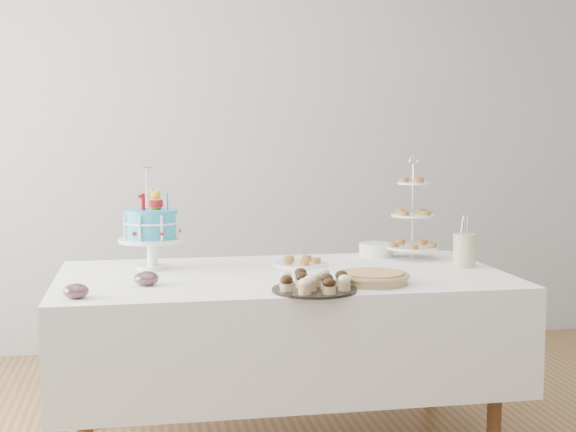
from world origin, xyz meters
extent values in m
cube|color=#9C9FA1|center=(0.00, 2.00, 1.35)|extent=(5.00, 0.04, 2.70)
cube|color=#9C9FA1|center=(0.00, -2.00, 1.35)|extent=(5.00, 0.04, 2.70)
cube|color=white|center=(0.00, 0.30, 0.55)|extent=(1.92, 1.02, 0.45)
cylinder|color=brown|center=(-0.82, -0.07, 0.34)|extent=(0.06, 0.06, 0.67)
cylinder|color=brown|center=(0.82, -0.07, 0.34)|extent=(0.06, 0.06, 0.67)
cylinder|color=brown|center=(-0.82, 0.67, 0.34)|extent=(0.06, 0.06, 0.67)
cylinder|color=brown|center=(0.82, 0.67, 0.34)|extent=(0.06, 0.06, 0.67)
cylinder|color=#2C9BC0|center=(-0.55, 0.52, 0.97)|extent=(0.23, 0.23, 0.13)
torus|color=white|center=(-0.55, 0.52, 0.98)|extent=(0.25, 0.25, 0.01)
cube|color=#AE1219|center=(-0.59, 0.49, 1.07)|extent=(0.02, 0.02, 0.07)
cylinder|color=blue|center=(-0.48, 0.51, 1.07)|extent=(0.01, 0.01, 0.07)
cylinder|color=silver|center=(-0.57, 0.55, 1.13)|extent=(0.00, 0.00, 0.18)
cylinder|color=#F3A943|center=(-0.57, 0.55, 1.22)|extent=(0.05, 0.05, 0.01)
cylinder|color=black|center=(0.05, -0.10, 0.78)|extent=(0.33, 0.33, 0.01)
ellipsoid|color=black|center=(-0.01, -0.10, 0.82)|extent=(0.05, 0.05, 0.04)
ellipsoid|color=#FFEFC5|center=(0.12, -0.10, 0.82)|extent=(0.05, 0.05, 0.04)
cylinder|color=tan|center=(0.32, 0.01, 0.79)|extent=(0.28, 0.28, 0.03)
cylinder|color=#AC7C43|center=(0.32, 0.01, 0.81)|extent=(0.24, 0.24, 0.02)
torus|color=tan|center=(0.32, 0.01, 0.80)|extent=(0.30, 0.30, 0.02)
cylinder|color=silver|center=(0.69, 0.59, 1.00)|extent=(0.01, 0.01, 0.46)
cylinder|color=white|center=(0.69, 0.59, 0.82)|extent=(0.26, 0.26, 0.01)
cylinder|color=white|center=(0.69, 0.59, 0.98)|extent=(0.21, 0.21, 0.01)
cylinder|color=white|center=(0.69, 0.59, 1.13)|extent=(0.16, 0.16, 0.01)
torus|color=silver|center=(0.69, 0.59, 1.24)|extent=(0.05, 0.01, 0.05)
cylinder|color=white|center=(0.54, 0.69, 0.80)|extent=(0.17, 0.17, 0.07)
cylinder|color=white|center=(0.12, 0.50, 0.78)|extent=(0.24, 0.24, 0.01)
ellipsoid|color=silver|center=(-0.84, -0.07, 0.80)|extent=(0.09, 0.09, 0.06)
cylinder|color=#560712|center=(-0.84, -0.07, 0.79)|extent=(0.07, 0.07, 0.03)
ellipsoid|color=silver|center=(-0.58, 0.13, 0.80)|extent=(0.10, 0.10, 0.06)
cylinder|color=#560712|center=(-0.58, 0.13, 0.79)|extent=(0.07, 0.07, 0.03)
cylinder|color=silver|center=(0.84, 0.32, 0.85)|extent=(0.10, 0.10, 0.15)
cylinder|color=silver|center=(0.89, 0.30, 0.86)|extent=(0.01, 0.01, 0.08)
camera|label=1|loc=(-0.60, -3.06, 1.38)|focal=50.00mm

